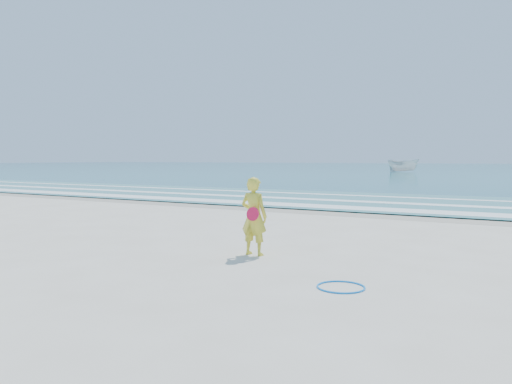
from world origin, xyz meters
The scene contains 10 objects.
ground centered at (0.00, 0.00, 0.00)m, with size 400.00×400.00×0.00m, color silver.
wet_sand centered at (0.00, 9.00, 0.00)m, with size 400.00×2.40×0.00m, color #B2A893.
ocean centered at (0.00, 105.00, 0.02)m, with size 400.00×190.00×0.04m, color #19727F.
shallow centered at (0.00, 14.00, 0.04)m, with size 400.00×10.00×0.01m, color #59B7AD.
foam_near centered at (0.00, 10.30, 0.05)m, with size 400.00×1.40×0.01m, color white.
foam_mid centered at (0.00, 13.20, 0.05)m, with size 400.00×0.90×0.01m, color white.
foam_far centered at (0.00, 16.50, 0.05)m, with size 400.00×0.60×0.01m, color white.
hoop centered at (4.45, -0.91, 0.01)m, with size 0.72×0.72×0.03m, color #0D87F3.
boat centered at (-10.40, 63.56, 0.98)m, with size 1.83×4.88×1.88m, color silver.
woman centered at (2.05, 0.62, 0.78)m, with size 0.57×0.41×1.56m.
Camera 1 is at (7.02, -7.86, 1.92)m, focal length 35.00 mm.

